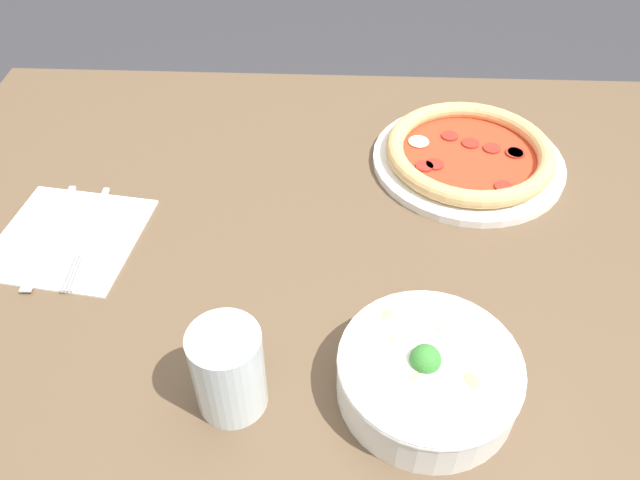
{
  "coord_description": "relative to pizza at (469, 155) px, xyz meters",
  "views": [
    {
      "loc": [
        -0.02,
        0.62,
        1.32
      ],
      "look_at": [
        0.01,
        0.05,
        0.77
      ],
      "focal_mm": 35.0,
      "sensor_mm": 36.0,
      "label": 1
    }
  ],
  "objects": [
    {
      "name": "ground_plane",
      "position": [
        0.21,
        0.14,
        -0.77
      ],
      "size": [
        8.0,
        8.0,
        0.0
      ],
      "primitive_type": "plane",
      "color": "#333338"
    },
    {
      "name": "dining_table",
      "position": [
        0.21,
        0.14,
        -0.13
      ],
      "size": [
        1.19,
        0.8,
        0.75
      ],
      "color": "brown",
      "rests_on": "ground_plane"
    },
    {
      "name": "pizza",
      "position": [
        0.0,
        0.0,
        0.0
      ],
      "size": [
        0.28,
        0.28,
        0.04
      ],
      "color": "white",
      "rests_on": "dining_table"
    },
    {
      "name": "bowl",
      "position": [
        0.09,
        0.4,
        0.01
      ],
      "size": [
        0.19,
        0.19,
        0.07
      ],
      "color": "white",
      "rests_on": "dining_table"
    },
    {
      "name": "napkin",
      "position": [
        0.55,
        0.18,
        -0.02
      ],
      "size": [
        0.2,
        0.2,
        0.0
      ],
      "color": "white",
      "rests_on": "dining_table"
    },
    {
      "name": "fork",
      "position": [
        0.52,
        0.18,
        -0.01
      ],
      "size": [
        0.02,
        0.19,
        0.0
      ],
      "rotation": [
        0.0,
        0.0,
        1.6
      ],
      "color": "silver",
      "rests_on": "napkin"
    },
    {
      "name": "knife",
      "position": [
        0.57,
        0.18,
        -0.01
      ],
      "size": [
        0.02,
        0.2,
        0.01
      ],
      "rotation": [
        0.0,
        0.0,
        1.6
      ],
      "color": "silver",
      "rests_on": "napkin"
    },
    {
      "name": "glass",
      "position": [
        0.29,
        0.42,
        0.04
      ],
      "size": [
        0.07,
        0.07,
        0.11
      ],
      "color": "silver",
      "rests_on": "dining_table"
    }
  ]
}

